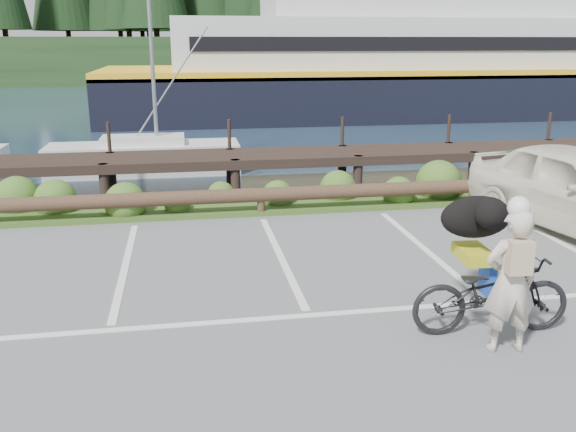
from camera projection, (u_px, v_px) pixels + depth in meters
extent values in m
plane|color=#58595B|center=(303.00, 304.00, 8.61)|extent=(72.00, 72.00, 0.00)
plane|color=#1B2D42|center=(199.00, 96.00, 54.40)|extent=(160.00, 160.00, 0.00)
cube|color=#3D5B21|center=(257.00, 205.00, 13.62)|extent=(34.00, 1.60, 0.10)
imported|color=black|center=(491.00, 293.00, 7.64)|extent=(2.06, 0.85, 1.06)
imported|color=beige|center=(511.00, 282.00, 7.09)|extent=(0.67, 0.47, 1.76)
ellipsoid|color=black|center=(476.00, 217.00, 8.03)|extent=(0.55, 1.02, 0.57)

